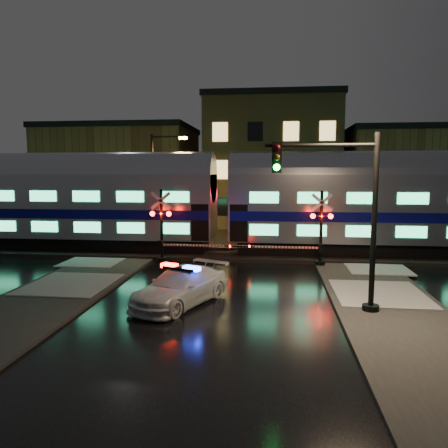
{
  "coord_description": "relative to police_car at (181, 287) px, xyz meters",
  "views": [
    {
      "loc": [
        2.26,
        -20.64,
        4.95
      ],
      "look_at": [
        -0.4,
        2.5,
        2.2
      ],
      "focal_mm": 35.0,
      "sensor_mm": 36.0,
      "label": 1
    }
  ],
  "objects": [
    {
      "name": "streetlight",
      "position": [
        -4.68,
        13.91,
        3.68
      ],
      "size": [
        2.53,
        0.27,
        7.58
      ],
      "color": "black",
      "rests_on": "ground"
    },
    {
      "name": "traffic_light",
      "position": [
        5.9,
        -0.35,
        2.67
      ],
      "size": [
        4.08,
        0.72,
        6.31
      ],
      "rotation": [
        0.0,
        0.0,
        -0.24
      ],
      "color": "black",
      "rests_on": "ground"
    },
    {
      "name": "sidewalk_right",
      "position": [
        7.69,
        -1.09,
        -0.62
      ],
      "size": [
        4.0,
        20.0,
        0.12
      ],
      "primitive_type": "cube",
      "color": "#2D2D2D",
      "rests_on": "ground"
    },
    {
      "name": "building_right",
      "position": [
        16.19,
        26.91,
        3.57
      ],
      "size": [
        12.0,
        10.0,
        8.5
      ],
      "primitive_type": "cube",
      "color": "brown",
      "rests_on": "ground"
    },
    {
      "name": "sidewalk_left",
      "position": [
        -5.31,
        -1.09,
        -0.62
      ],
      "size": [
        4.0,
        20.0,
        0.12
      ],
      "primitive_type": "cube",
      "color": "#2D2D2D",
      "rests_on": "ground"
    },
    {
      "name": "train",
      "position": [
        0.4,
        9.91,
        2.7
      ],
      "size": [
        51.0,
        3.12,
        5.92
      ],
      "color": "black",
      "rests_on": "ballast"
    },
    {
      "name": "crossing_signal_left",
      "position": [
        -2.27,
        7.22,
        0.99
      ],
      "size": [
        5.73,
        0.65,
        4.06
      ],
      "color": "black",
      "rests_on": "ground"
    },
    {
      "name": "crossing_signal_right",
      "position": [
        5.56,
        7.22,
        0.97
      ],
      "size": [
        5.67,
        0.65,
        4.01
      ],
      "color": "black",
      "rests_on": "ground"
    },
    {
      "name": "ballast",
      "position": [
        1.19,
        9.91,
        -0.56
      ],
      "size": [
        90.0,
        4.2,
        0.24
      ],
      "primitive_type": "cube",
      "color": "black",
      "rests_on": "ground"
    },
    {
      "name": "building_mid",
      "position": [
        3.19,
        27.41,
        5.07
      ],
      "size": [
        12.0,
        11.0,
        11.5
      ],
      "primitive_type": "cube",
      "color": "brown",
      "rests_on": "ground"
    },
    {
      "name": "police_car",
      "position": [
        0.0,
        0.0,
        0.0
      ],
      "size": [
        3.59,
        5.04,
        1.52
      ],
      "rotation": [
        0.0,
        0.0,
        -0.41
      ],
      "color": "silver",
      "rests_on": "ground"
    },
    {
      "name": "building_left",
      "position": [
        -11.81,
        26.91,
        3.82
      ],
      "size": [
        14.0,
        10.0,
        9.0
      ],
      "primitive_type": "cube",
      "color": "brown",
      "rests_on": "ground"
    },
    {
      "name": "ground",
      "position": [
        1.19,
        4.91,
        -0.68
      ],
      "size": [
        120.0,
        120.0,
        0.0
      ],
      "primitive_type": "plane",
      "color": "black",
      "rests_on": "ground"
    }
  ]
}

